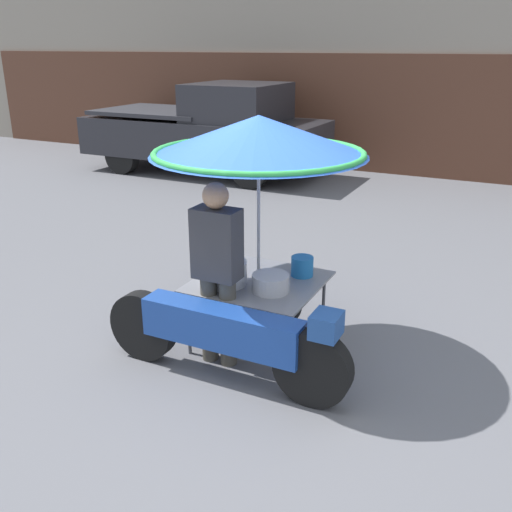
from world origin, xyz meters
name	(u,v)px	position (x,y,z in m)	size (l,w,h in m)	color
ground_plane	(249,372)	(0.00, 0.00, 0.00)	(36.00, 36.00, 0.00)	slate
shopfront_building	(450,71)	(0.00, 9.29, 2.05)	(28.00, 2.06, 4.13)	gray
vendor_motorcycle_cart	(254,179)	(-0.15, 0.39, 1.55)	(2.16, 1.78, 2.04)	black
vendor_person	(217,266)	(-0.31, 0.05, 0.88)	(0.38, 0.22, 1.57)	#4C473D
pickup_truck	(209,130)	(-4.29, 6.65, 0.90)	(5.04, 1.98, 1.85)	black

